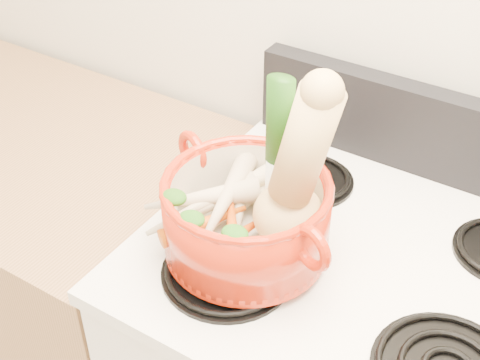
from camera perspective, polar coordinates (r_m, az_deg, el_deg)
The scene contains 20 objects.
cooktop at distance 1.19m, azimuth 10.93°, elevation -7.23°, with size 0.78×0.67×0.03m, color silver.
control_backsplash at distance 1.36m, azimuth 16.48°, elevation 3.68°, with size 0.76×0.05×0.18m, color black.
counter_left at distance 2.04m, azimuth -19.58°, elevation -5.31°, with size 1.36×0.65×0.90m, color #9A6F48.
burner_front_left at distance 1.13m, azimuth -1.10°, elevation -7.70°, with size 0.22×0.22×0.02m, color black.
burner_back_left at distance 1.33m, azimuth 5.99°, elevation 0.10°, with size 0.17×0.17×0.02m, color black.
dutch_oven at distance 1.11m, azimuth 0.55°, elevation -3.16°, with size 0.28×0.28×0.14m, color #A81F0A.
pot_handle_left at distance 1.19m, azimuth -4.08°, elevation 2.52°, with size 0.08×0.08×0.02m, color #A81F0A.
pot_handle_right at distance 0.99m, azimuth 6.14°, elevation -5.80°, with size 0.08×0.08×0.02m, color #A81F0A.
squash at distance 1.04m, azimuth 4.40°, elevation 1.07°, with size 0.12×0.12×0.30m, color #E4BE75, non-canonical shape.
leek at distance 1.07m, azimuth 3.34°, elevation 2.28°, with size 0.05×0.05×0.30m, color silver.
ginger at distance 1.17m, azimuth 2.75°, elevation -2.03°, with size 0.07×0.05×0.04m, color #D8C285.
parsnip_0 at distance 1.16m, azimuth -0.50°, elevation -2.27°, with size 0.04×0.04×0.21m, color beige.
parsnip_1 at distance 1.15m, azimuth -3.31°, elevation -2.16°, with size 0.04×0.04×0.21m, color beige.
parsnip_2 at distance 1.18m, azimuth 0.12°, elevation -0.72°, with size 0.05×0.05×0.21m, color beige.
parsnip_3 at distance 1.15m, azimuth -3.26°, elevation -1.37°, with size 0.04×0.04×0.20m, color beige.
parsnip_4 at distance 1.17m, azimuth 0.73°, elevation -0.13°, with size 0.05×0.05×0.23m, color beige.
parsnip_5 at distance 1.13m, azimuth -1.22°, elevation -1.53°, with size 0.04×0.04×0.22m, color beige.
carrot_0 at distance 1.10m, azimuth -1.12°, elevation -5.44°, with size 0.03×0.03×0.16m, color #C03E09.
carrot_1 at distance 1.12m, azimuth -3.09°, elevation -3.83°, with size 0.03×0.03×0.16m, color #B84B09.
carrot_2 at distance 1.09m, azimuth -0.65°, elevation -4.74°, with size 0.03×0.03×0.17m, color #C64B09.
Camera 1 is at (0.26, 0.58, 1.76)m, focal length 50.00 mm.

